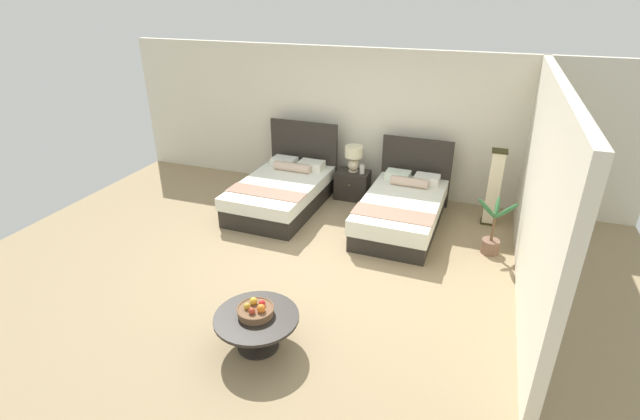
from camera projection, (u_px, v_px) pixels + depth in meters
name	position (u px, v px, depth m)	size (l,w,h in m)	color
ground_plane	(307.00, 261.00, 6.66)	(9.26, 9.25, 0.02)	#9B8460
wall_back	(363.00, 122.00, 8.50)	(9.26, 0.12, 2.58)	silver
wall_side_right	(540.00, 194.00, 5.58)	(0.12, 4.85, 2.58)	beige
bed_near_window	(283.00, 191.00, 8.14)	(1.35, 2.14, 1.29)	#29241F
bed_near_corner	(402.00, 209.00, 7.51)	(1.25, 2.17, 1.18)	#29241F
nightstand	(352.00, 185.00, 8.51)	(0.59, 0.43, 0.51)	#29241F
table_lamp	(354.00, 156.00, 8.30)	(0.32, 0.32, 0.47)	beige
vase	(362.00, 169.00, 8.28)	(0.09, 0.09, 0.16)	silver
coffee_table	(257.00, 323.00, 4.95)	(0.90, 0.90, 0.40)	#29241F
fruit_bowl	(256.00, 310.00, 4.91)	(0.39, 0.39, 0.16)	brown
floor_lamp_corner	(494.00, 188.00, 7.46)	(0.24, 0.24, 1.24)	#2D2910
potted_palm	(492.00, 236.00, 6.75)	(0.58, 0.61, 0.84)	brown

